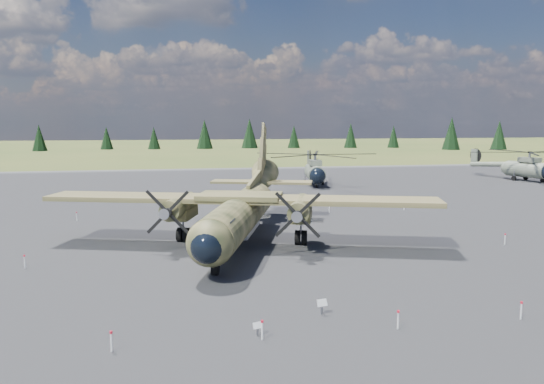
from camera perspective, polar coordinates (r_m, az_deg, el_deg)
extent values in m
plane|color=brown|center=(36.09, 1.50, -6.85)|extent=(500.00, 500.00, 0.00)
cube|color=#535458|center=(45.66, -1.23, -3.80)|extent=(120.00, 120.00, 0.04)
cylinder|color=#30371D|center=(38.34, -3.59, -2.54)|extent=(8.06, 17.77, 2.76)
sphere|color=#30371D|center=(29.82, -6.66, -5.48)|extent=(3.41, 3.41, 2.71)
sphere|color=black|center=(29.32, -6.91, -5.81)|extent=(2.50, 2.50, 1.99)
cube|color=black|center=(31.17, -6.01, -3.51)|extent=(2.36, 2.11, 0.54)
cone|color=#30371D|center=(49.58, -1.19, 0.96)|extent=(4.65, 7.29, 4.16)
cube|color=#A2A4A7|center=(39.51, -3.32, -3.91)|extent=(3.60, 6.21, 0.49)
cube|color=#373A1E|center=(38.64, -3.48, -0.76)|extent=(28.29, 11.94, 0.35)
cube|color=#30371D|center=(38.61, -3.48, -0.44)|extent=(6.73, 5.19, 0.35)
cylinder|color=#30371D|center=(39.47, -9.91, -1.48)|extent=(2.98, 5.34, 1.48)
cube|color=#30371D|center=(40.32, -9.57, -2.21)|extent=(2.44, 3.65, 0.79)
cone|color=gray|center=(36.45, -11.35, -2.26)|extent=(0.99, 1.08, 0.75)
cylinder|color=black|center=(40.63, -9.52, -4.54)|extent=(1.16, 1.30, 1.09)
cylinder|color=#30371D|center=(37.90, 3.08, -1.75)|extent=(2.98, 5.34, 1.48)
cube|color=#30371D|center=(38.79, 3.15, -2.50)|extent=(2.44, 3.65, 0.79)
cone|color=gray|center=(34.75, 2.74, -2.59)|extent=(0.99, 1.08, 0.75)
cylinder|color=black|center=(39.11, 3.13, -4.92)|extent=(1.16, 1.30, 1.09)
cube|color=#30371D|center=(45.83, -1.84, 1.17)|extent=(2.54, 7.18, 1.66)
cube|color=#373A1E|center=(50.06, -1.11, 1.08)|extent=(9.69, 4.96, 0.22)
cylinder|color=gray|center=(31.18, -6.13, -6.81)|extent=(0.17, 0.17, 0.89)
cylinder|color=black|center=(31.36, -6.11, -8.08)|extent=(0.61, 0.98, 0.92)
cylinder|color=gray|center=(75.55, 4.62, 2.02)|extent=(3.54, 7.23, 2.40)
sphere|color=black|center=(72.12, 4.91, 1.72)|extent=(2.55, 2.55, 2.21)
sphere|color=gray|center=(78.98, 4.37, 2.26)|extent=(2.55, 2.55, 2.21)
cube|color=gray|center=(75.03, 4.67, 3.16)|extent=(2.13, 3.31, 0.72)
cylinder|color=gray|center=(74.98, 4.67, 3.71)|extent=(0.40, 0.40, 0.96)
cylinder|color=gray|center=(82.52, 4.12, 2.72)|extent=(2.18, 8.23, 1.38)
cube|color=gray|center=(86.02, 3.90, 3.72)|extent=(0.44, 1.36, 2.31)
cylinder|color=black|center=(86.05, 4.13, 3.72)|extent=(0.48, 2.47, 2.50)
cylinder|color=black|center=(72.84, 4.85, 0.71)|extent=(0.38, 0.69, 0.65)
cylinder|color=black|center=(76.71, 3.56, 1.06)|extent=(0.41, 0.81, 0.77)
cylinder|color=gray|center=(76.66, 3.56, 1.44)|extent=(0.16, 0.16, 1.39)
cylinder|color=black|center=(76.97, 5.49, 1.07)|extent=(0.41, 0.81, 0.77)
cylinder|color=gray|center=(76.92, 5.49, 1.44)|extent=(0.16, 0.16, 1.39)
cylinder|color=gray|center=(90.12, 25.71, 2.18)|extent=(3.96, 7.29, 2.40)
sphere|color=gray|center=(92.35, 24.07, 2.38)|extent=(2.67, 2.67, 2.21)
cube|color=gray|center=(89.77, 25.96, 3.14)|extent=(2.31, 3.37, 0.72)
cylinder|color=gray|center=(89.73, 25.98, 3.59)|extent=(0.42, 0.42, 0.96)
cylinder|color=gray|center=(94.73, 22.44, 2.78)|extent=(2.72, 8.16, 1.37)
cube|color=gray|center=(97.14, 20.93, 3.67)|extent=(0.52, 1.36, 2.30)
cylinder|color=black|center=(97.38, 21.07, 3.67)|extent=(0.64, 2.44, 2.50)
cylinder|color=black|center=(88.44, 27.09, 1.11)|extent=(0.42, 0.70, 0.65)
cylinder|color=black|center=(89.99, 24.57, 1.35)|extent=(0.46, 0.81, 0.77)
cylinder|color=gray|center=(89.95, 24.59, 1.67)|extent=(0.16, 0.16, 1.39)
cylinder|color=black|center=(91.97, 25.63, 1.41)|extent=(0.46, 0.81, 0.77)
cylinder|color=gray|center=(91.92, 25.65, 1.72)|extent=(0.16, 0.16, 1.39)
cube|color=gray|center=(23.06, -1.59, -14.65)|extent=(0.09, 0.09, 0.49)
cube|color=white|center=(22.94, -1.57, -14.14)|extent=(0.42, 0.28, 0.28)
cube|color=gray|center=(25.48, 5.37, -12.35)|extent=(0.10, 0.10, 0.60)
cube|color=white|center=(25.34, 5.41, -11.78)|extent=(0.51, 0.30, 0.34)
cylinder|color=white|center=(22.45, -16.89, -15.19)|extent=(0.07, 0.07, 0.80)
cylinder|color=red|center=(22.30, -16.93, -14.24)|extent=(0.12, 0.12, 0.10)
cylinder|color=white|center=(22.61, -1.06, -14.69)|extent=(0.07, 0.07, 0.80)
cylinder|color=red|center=(22.46, -1.07, -13.74)|extent=(0.12, 0.12, 0.10)
cylinder|color=white|center=(24.30, 13.40, -13.28)|extent=(0.07, 0.07, 0.80)
cylinder|color=red|center=(24.16, 13.43, -12.39)|extent=(0.12, 0.12, 0.10)
cylinder|color=white|center=(27.24, 25.22, -11.51)|extent=(0.07, 0.07, 0.80)
cylinder|color=red|center=(27.11, 25.27, -10.71)|extent=(0.12, 0.12, 0.10)
cylinder|color=white|center=(51.53, -20.27, -2.52)|extent=(0.07, 0.07, 0.80)
cylinder|color=red|center=(51.47, -20.29, -2.08)|extent=(0.12, 0.12, 0.10)
cylinder|color=white|center=(50.85, -11.33, -2.33)|extent=(0.07, 0.07, 0.80)
cylinder|color=red|center=(50.78, -11.34, -1.88)|extent=(0.12, 0.12, 0.10)
cylinder|color=white|center=(51.41, -2.37, -2.08)|extent=(0.07, 0.07, 0.80)
cylinder|color=red|center=(51.35, -2.38, -1.64)|extent=(0.12, 0.12, 0.10)
cylinder|color=white|center=(53.19, 6.18, -1.80)|extent=(0.07, 0.07, 0.80)
cylinder|color=red|center=(53.13, 6.19, -1.37)|extent=(0.12, 0.12, 0.10)
cylinder|color=white|center=(56.06, 14.02, -1.50)|extent=(0.07, 0.07, 0.80)
cylinder|color=red|center=(56.00, 14.03, -1.10)|extent=(0.12, 0.12, 0.10)
cylinder|color=white|center=(36.28, -25.06, -6.84)|extent=(0.07, 0.07, 0.80)
cylinder|color=red|center=(36.19, -25.10, -6.22)|extent=(0.12, 0.12, 0.10)
cylinder|color=white|center=(42.65, 23.77, -4.71)|extent=(0.07, 0.07, 0.80)
cylinder|color=red|center=(42.57, 23.80, -4.18)|extent=(0.12, 0.12, 0.10)
cone|color=black|center=(194.55, 23.24, 5.66)|extent=(5.40, 5.40, 9.64)
cone|color=black|center=(187.12, 18.73, 6.00)|extent=(6.06, 6.06, 10.81)
cone|color=black|center=(196.44, 12.93, 5.84)|extent=(4.45, 4.45, 7.95)
cone|color=black|center=(192.55, 8.45, 6.04)|extent=(4.91, 4.91, 8.76)
cone|color=black|center=(189.18, 2.37, 5.98)|extent=(4.49, 4.49, 8.01)
cone|color=black|center=(188.58, -2.43, 6.33)|extent=(5.81, 5.81, 10.38)
cone|color=black|center=(185.07, -7.27, 6.19)|extent=(5.58, 5.58, 9.97)
cone|color=black|center=(184.95, -12.59, 5.69)|extent=(4.21, 4.21, 7.52)
cone|color=black|center=(187.50, -17.38, 5.57)|extent=(4.27, 4.27, 7.62)
cone|color=black|center=(184.23, -23.76, 5.37)|extent=(4.68, 4.68, 8.35)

